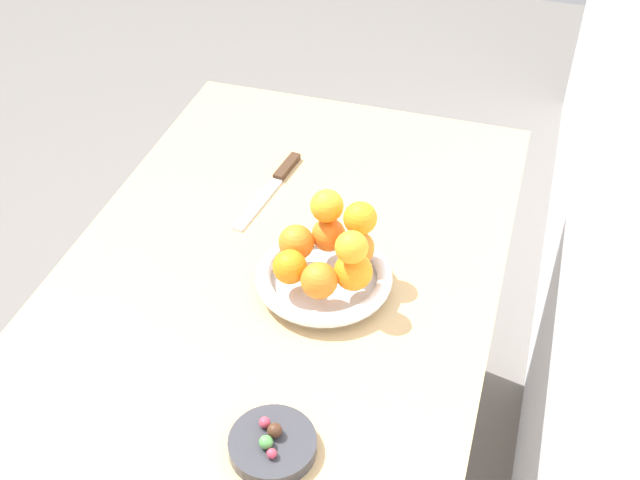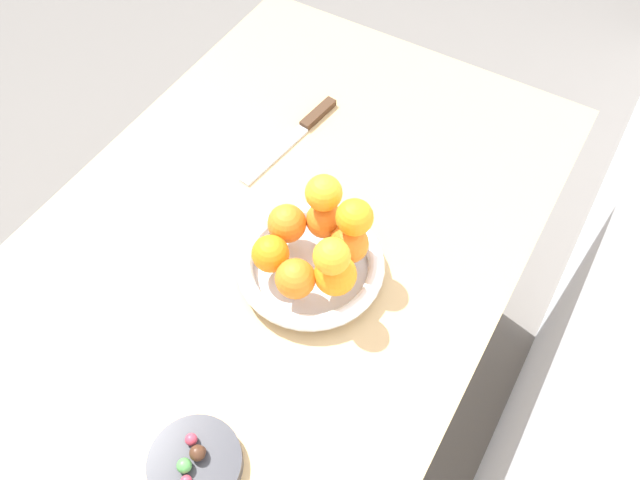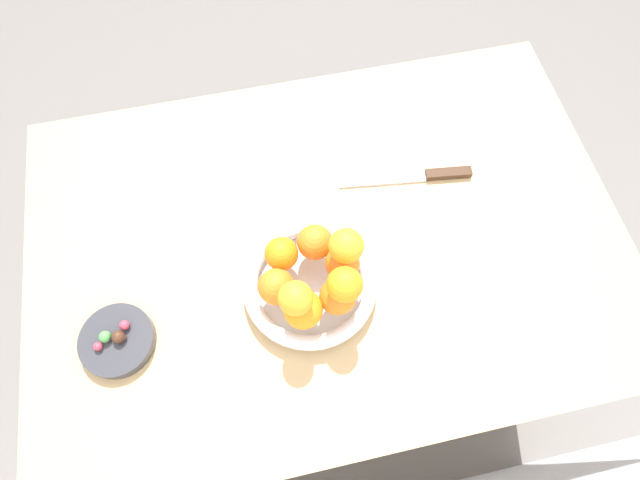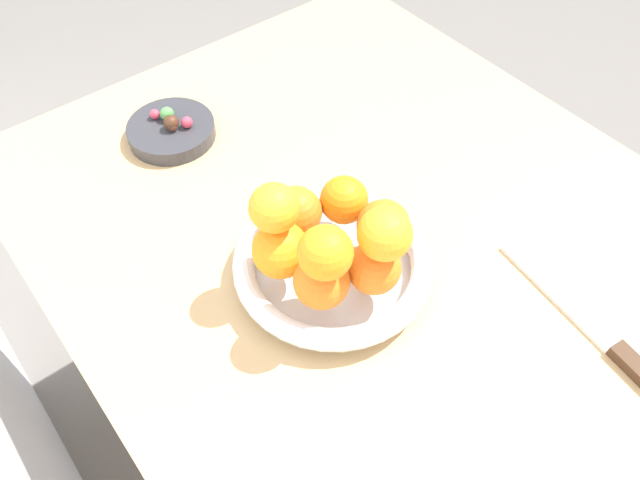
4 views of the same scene
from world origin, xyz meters
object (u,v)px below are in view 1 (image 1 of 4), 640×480
(orange_3, at_px, (353,271))
(candy_ball_0, at_px, (265,422))
(orange_8, at_px, (360,218))
(knife, at_px, (274,184))
(orange_2, at_px, (319,281))
(orange_5, at_px, (329,235))
(orange_6, at_px, (352,247))
(candy_ball_4, at_px, (275,430))
(fruit_bowl, at_px, (324,278))
(orange_1, at_px, (290,267))
(orange_0, at_px, (296,242))
(orange_7, at_px, (327,206))
(candy_ball_3, at_px, (272,453))
(candy_ball_1, at_px, (266,442))
(candy_ball_2, at_px, (277,430))
(dining_table, at_px, (286,294))
(orange_4, at_px, (357,248))
(candy_dish, at_px, (273,445))

(orange_3, xyz_separation_m, candy_ball_0, (0.29, -0.05, -0.04))
(orange_8, xyz_separation_m, knife, (-0.21, -0.23, -0.12))
(orange_2, distance_m, orange_5, 0.12)
(orange_2, relative_size, orange_8, 1.08)
(orange_6, xyz_separation_m, candy_ball_4, (0.29, -0.03, -0.10))
(fruit_bowl, relative_size, orange_2, 3.84)
(orange_6, distance_m, orange_8, 0.08)
(candy_ball_0, bearing_deg, orange_1, -168.85)
(orange_0, height_order, orange_6, orange_6)
(orange_3, distance_m, orange_6, 0.06)
(orange_7, relative_size, candy_ball_3, 3.95)
(orange_1, xyz_separation_m, candy_ball_4, (0.29, 0.07, -0.04))
(orange_5, distance_m, candy_ball_4, 0.39)
(orange_1, relative_size, candy_ball_1, 2.94)
(orange_7, distance_m, candy_ball_3, 0.44)
(orange_3, bearing_deg, orange_0, -111.11)
(orange_7, xyz_separation_m, candy_ball_1, (0.41, 0.03, -0.10))
(orange_1, height_order, candy_ball_4, orange_1)
(orange_3, distance_m, orange_5, 0.10)
(orange_3, height_order, candy_ball_3, orange_3)
(orange_1, relative_size, candy_ball_2, 3.96)
(orange_5, height_order, knife, orange_5)
(orange_3, bearing_deg, orange_1, -81.03)
(dining_table, height_order, orange_1, orange_1)
(orange_4, distance_m, candy_ball_4, 0.37)
(orange_0, distance_m, knife, 0.27)
(fruit_bowl, relative_size, candy_ball_1, 11.84)
(orange_5, distance_m, knife, 0.27)
(orange_8, bearing_deg, orange_7, -105.73)
(orange_8, relative_size, candy_ball_3, 3.91)
(orange_4, bearing_deg, candy_ball_1, -3.77)
(orange_3, height_order, orange_5, orange_3)
(orange_1, bearing_deg, knife, -155.38)
(orange_1, height_order, candy_ball_1, orange_1)
(orange_1, xyz_separation_m, candy_ball_3, (0.32, 0.08, -0.04))
(orange_1, xyz_separation_m, orange_5, (-0.10, 0.04, 0.00))
(dining_table, bearing_deg, candy_ball_1, 15.43)
(candy_ball_0, relative_size, candy_ball_2, 1.12)
(orange_8, distance_m, candy_ball_1, 0.41)
(orange_6, relative_size, knife, 0.21)
(orange_1, xyz_separation_m, orange_4, (-0.08, 0.09, 0.00))
(fruit_bowl, bearing_deg, orange_2, 8.89)
(orange_5, xyz_separation_m, knife, (-0.19, -0.17, -0.06))
(candy_ball_3, bearing_deg, candy_dish, -161.29)
(orange_6, relative_size, candy_ball_3, 3.73)
(orange_7, xyz_separation_m, candy_ball_3, (0.42, 0.05, -0.10))
(orange_2, xyz_separation_m, orange_8, (-0.10, 0.04, 0.06))
(dining_table, xyz_separation_m, fruit_bowl, (0.05, 0.09, 0.11))
(dining_table, height_order, orange_6, orange_6)
(candy_dish, height_order, orange_5, orange_5)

